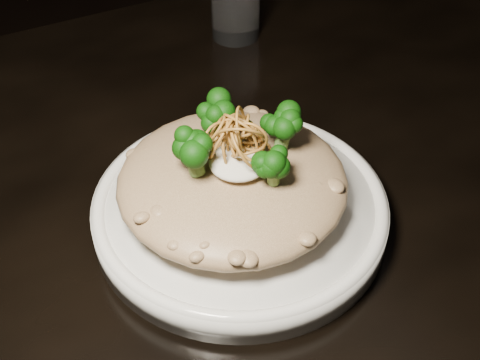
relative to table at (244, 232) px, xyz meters
name	(u,v)px	position (x,y,z in m)	size (l,w,h in m)	color
table	(244,232)	(0.00, 0.00, 0.00)	(1.10, 0.80, 0.75)	black
plate	(240,212)	(-0.03, -0.06, 0.10)	(0.28, 0.28, 0.03)	white
risotto	(232,181)	(-0.04, -0.05, 0.13)	(0.21, 0.21, 0.05)	brown
broccoli	(240,139)	(-0.03, -0.05, 0.18)	(0.14, 0.14, 0.05)	black
cheese	(238,162)	(-0.04, -0.06, 0.17)	(0.05, 0.05, 0.01)	white
shallots	(237,134)	(-0.04, -0.05, 0.19)	(0.05, 0.05, 0.03)	brown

